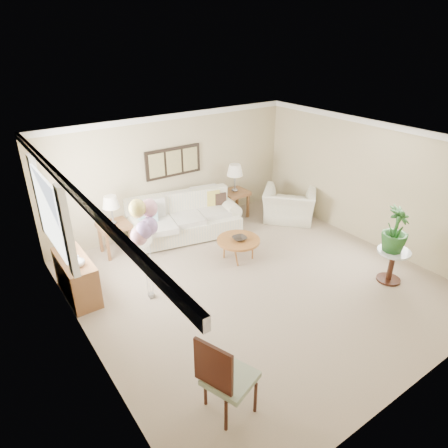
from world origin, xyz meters
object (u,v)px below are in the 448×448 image
coffee_table (238,241)px  armchair (289,205)px  sofa (185,220)px  balloon_cluster (144,222)px  accent_chair (225,376)px

coffee_table → armchair: bearing=19.7°
sofa → coffee_table: sofa is taller
sofa → balloon_cluster: bearing=-134.8°
armchair → balloon_cluster: 4.36m
armchair → accent_chair: bearing=86.7°
accent_chair → coffee_table: bearing=50.3°
coffee_table → armchair: armchair is taller
coffee_table → balloon_cluster: bearing=-175.0°
coffee_table → armchair: size_ratio=0.72×
balloon_cluster → coffee_table: bearing=5.0°
sofa → coffee_table: size_ratio=3.21×
armchair → balloon_cluster: balloon_cluster is taller
armchair → accent_chair: (-4.40, -3.54, 0.19)m
accent_chair → balloon_cluster: balloon_cluster is taller
armchair → sofa: bearing=31.0°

